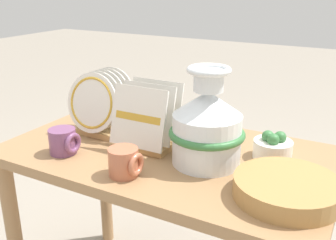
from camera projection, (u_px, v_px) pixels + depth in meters
name	position (u px, v px, depth m)	size (l,w,h in m)	color
display_table	(168.00, 178.00, 1.38)	(1.11, 0.64, 0.71)	#9E754C
ceramic_vase	(207.00, 125.00, 1.21)	(0.24, 0.24, 0.31)	silver
dish_rack_round_plates	(100.00, 106.00, 1.45)	(0.22, 0.17, 0.24)	tan
dish_rack_square_plates	(147.00, 125.00, 1.34)	(0.20, 0.17, 0.22)	tan
wicker_charger_stack	(287.00, 189.00, 1.04)	(0.29, 0.29, 0.05)	#AD7F47
mug_plum_glaze	(64.00, 141.00, 1.30)	(0.10, 0.09, 0.08)	#7A4770
mug_terracotta_glaze	(125.00, 162.00, 1.16)	(0.10, 0.09, 0.08)	#B76647
fruit_bowl	(273.00, 147.00, 1.27)	(0.13, 0.13, 0.09)	white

